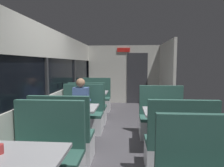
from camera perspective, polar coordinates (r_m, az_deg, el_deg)
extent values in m
cube|color=#423F44|center=(4.08, 2.17, -17.27)|extent=(3.30, 9.20, 0.02)
cube|color=beige|center=(4.22, -18.21, -9.78)|extent=(0.08, 8.40, 0.95)
cube|color=beige|center=(4.09, -18.89, 11.29)|extent=(0.08, 8.40, 0.60)
cube|color=black|center=(4.08, -18.71, 1.81)|extent=(0.03, 8.40, 0.75)
cube|color=#2D2D30|center=(4.07, -18.32, 1.81)|extent=(0.06, 0.08, 0.75)
cube|color=#2D2D30|center=(6.06, -10.70, 3.20)|extent=(0.06, 0.08, 0.75)
cube|color=#2D2D30|center=(8.11, -6.87, 3.88)|extent=(0.06, 0.08, 0.75)
cube|color=beige|center=(7.96, 3.30, 2.62)|extent=(2.90, 0.08, 2.30)
cube|color=#333338|center=(7.93, 7.27, 1.48)|extent=(0.80, 0.04, 2.00)
cube|color=red|center=(7.91, 3.34, 9.63)|extent=(0.50, 0.03, 0.16)
cube|color=beige|center=(6.89, 15.28, 1.94)|extent=(0.08, 2.40, 2.30)
cube|color=#99999E|center=(2.13, -26.44, -18.75)|extent=(0.90, 0.70, 0.04)
cube|color=#2D564C|center=(2.79, -18.84, -19.22)|extent=(0.95, 0.50, 0.06)
cube|color=#2D564C|center=(2.85, -17.39, -11.02)|extent=(0.95, 0.08, 0.65)
cylinder|color=#9E9EA3|center=(4.07, -10.78, -11.99)|extent=(0.10, 0.10, 0.70)
cube|color=#99999E|center=(3.98, -10.88, -6.90)|extent=(0.90, 0.70, 0.04)
cube|color=silver|center=(3.53, -13.63, -17.56)|extent=(0.95, 0.50, 0.39)
cube|color=#2D564C|center=(3.45, -13.72, -14.12)|extent=(0.95, 0.50, 0.06)
cube|color=#2D564C|center=(3.16, -15.07, -9.30)|extent=(0.95, 0.08, 0.65)
cube|color=silver|center=(4.73, -8.64, -11.39)|extent=(0.95, 0.50, 0.39)
cube|color=#2D564C|center=(4.67, -8.68, -8.75)|extent=(0.95, 0.50, 0.06)
cube|color=#2D564C|center=(4.80, -8.19, -4.02)|extent=(0.95, 0.08, 0.65)
cylinder|color=#9E9EA3|center=(6.04, -5.65, -6.06)|extent=(0.10, 0.10, 0.70)
cube|color=#99999E|center=(5.98, -5.68, -2.58)|extent=(0.90, 0.70, 0.04)
cube|color=silver|center=(5.45, -6.83, -9.06)|extent=(0.95, 0.50, 0.39)
cube|color=#2D564C|center=(5.40, -6.86, -6.75)|extent=(0.95, 0.50, 0.06)
cube|color=#2D564C|center=(5.13, -7.36, -3.37)|extent=(0.95, 0.08, 0.65)
cube|color=silver|center=(6.71, -4.66, -6.21)|extent=(0.95, 0.50, 0.39)
cube|color=#2D564C|center=(6.67, -4.68, -4.32)|extent=(0.95, 0.50, 0.06)
cube|color=#2D564C|center=(6.82, -4.43, -1.07)|extent=(0.95, 0.08, 0.65)
cube|color=#2D564C|center=(2.23, 25.03, -16.09)|extent=(0.95, 0.08, 0.65)
cylinder|color=#9E9EA3|center=(3.83, 15.96, -13.27)|extent=(0.10, 0.10, 0.70)
cube|color=#99999E|center=(3.73, 16.12, -7.88)|extent=(0.90, 0.70, 0.04)
cube|color=silver|center=(3.29, 18.34, -19.51)|extent=(0.95, 0.50, 0.39)
cube|color=#2D564C|center=(3.20, 18.47, -15.86)|extent=(0.95, 0.50, 0.06)
cube|color=#2D564C|center=(2.90, 19.73, -10.81)|extent=(0.95, 0.08, 0.65)
cube|color=silver|center=(4.49, 14.17, -12.43)|extent=(0.95, 0.50, 0.39)
cube|color=#2D564C|center=(4.43, 14.24, -9.67)|extent=(0.95, 0.50, 0.06)
cube|color=#2D564C|center=(4.55, 13.89, -4.65)|extent=(0.95, 0.08, 0.65)
cube|color=#26262D|center=(4.72, -8.65, -11.04)|extent=(0.30, 0.36, 0.45)
cube|color=#3F598C|center=(4.55, -8.89, -4.88)|extent=(0.34, 0.22, 0.60)
sphere|color=#8C664C|center=(4.47, -9.03, 0.24)|extent=(0.20, 0.20, 0.20)
cylinder|color=#3F598C|center=(4.43, -11.95, -4.97)|extent=(0.07, 0.28, 0.07)
cylinder|color=#3F598C|center=(4.33, -6.84, -5.12)|extent=(0.07, 0.28, 0.07)
cylinder|color=#B23333|center=(2.22, -29.59, -16.10)|extent=(0.07, 0.07, 0.09)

